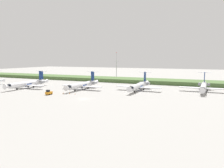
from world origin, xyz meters
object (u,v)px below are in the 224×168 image
at_px(regional_jet_fourth, 139,85).
at_px(safety_cone_mid_marker, 70,93).
at_px(antenna_mast, 116,68).
at_px(regional_jet_fifth, 204,86).
at_px(regional_jet_third, 83,84).
at_px(safety_cone_rear_marker, 75,94).
at_px(safety_cone_front_marker, 63,93).
at_px(baggage_tug, 49,93).
at_px(regional_jet_second, 28,83).

height_order(regional_jet_fourth, safety_cone_mid_marker, regional_jet_fourth).
bearing_deg(antenna_mast, regional_jet_fifth, -34.53).
bearing_deg(regional_jet_third, safety_cone_rear_marker, -71.30).
height_order(regional_jet_fifth, safety_cone_front_marker, regional_jet_fifth).
height_order(regional_jet_fifth, baggage_tug, regional_jet_fifth).
height_order(regional_jet_second, safety_cone_rear_marker, regional_jet_second).
relative_size(regional_jet_third, regional_jet_fourth, 1.00).
xyz_separation_m(baggage_tug, safety_cone_rear_marker, (10.22, 5.76, -0.73)).
bearing_deg(safety_cone_rear_marker, regional_jet_fifth, 32.28).
bearing_deg(regional_jet_third, safety_cone_front_marker, -92.14).
bearing_deg(regional_jet_third, regional_jet_fourth, 16.09).
relative_size(regional_jet_third, regional_jet_fifth, 1.00).
relative_size(baggage_tug, safety_cone_front_marker, 5.82).
bearing_deg(regional_jet_fifth, regional_jet_fourth, -163.10).
bearing_deg(safety_cone_mid_marker, regional_jet_fourth, 43.39).
height_order(regional_jet_second, regional_jet_fifth, same).
bearing_deg(regional_jet_fifth, safety_cone_mid_marker, -149.05).
xyz_separation_m(regional_jet_fourth, antenna_mast, (-35.90, 54.72, 6.31)).
xyz_separation_m(regional_jet_second, regional_jet_fourth, (58.94, 16.36, 0.00)).
height_order(baggage_tug, safety_cone_mid_marker, baggage_tug).
relative_size(antenna_mast, baggage_tug, 6.64).
height_order(regional_jet_fifth, safety_cone_mid_marker, regional_jet_fifth).
distance_m(regional_jet_second, antenna_mast, 74.99).
distance_m(regional_jet_third, safety_cone_front_marker, 16.97).
bearing_deg(safety_cone_front_marker, regional_jet_third, 87.86).
bearing_deg(safety_cone_front_marker, regional_jet_fourth, 40.67).
relative_size(regional_jet_third, safety_cone_rear_marker, 56.36).
relative_size(regional_jet_fourth, safety_cone_rear_marker, 56.36).
xyz_separation_m(regional_jet_second, safety_cone_mid_marker, (33.03, -8.13, -2.26)).
bearing_deg(regional_jet_fourth, regional_jet_third, -163.91).
distance_m(safety_cone_front_marker, safety_cone_mid_marker, 3.24).
bearing_deg(regional_jet_third, safety_cone_mid_marker, -81.02).
xyz_separation_m(safety_cone_front_marker, safety_cone_rear_marker, (6.12, 0.58, 0.00)).
xyz_separation_m(regional_jet_fourth, baggage_tug, (-33.22, -30.20, -1.53)).
distance_m(regional_jet_fifth, safety_cone_rear_marker, 63.03).
relative_size(regional_jet_third, antenna_mast, 1.46).
xyz_separation_m(baggage_tug, safety_cone_front_marker, (4.10, 5.18, -0.73)).
height_order(regional_jet_second, antenna_mast, antenna_mast).
bearing_deg(safety_cone_front_marker, baggage_tug, -128.35).
xyz_separation_m(regional_jet_fourth, safety_cone_rear_marker, (-22.99, -24.44, -2.26)).
bearing_deg(regional_jet_fifth, regional_jet_third, -163.49).
xyz_separation_m(regional_jet_third, safety_cone_mid_marker, (2.57, -16.28, -2.26)).
relative_size(regional_jet_second, regional_jet_fifth, 1.00).
xyz_separation_m(regional_jet_fourth, regional_jet_fifth, (30.27, 9.20, 0.00)).
bearing_deg(safety_cone_front_marker, antenna_mast, 94.86).
relative_size(regional_jet_third, safety_cone_mid_marker, 56.36).
xyz_separation_m(regional_jet_fifth, safety_cone_front_marker, (-59.38, -34.21, -2.26)).
relative_size(regional_jet_fourth, baggage_tug, 9.69).
height_order(regional_jet_third, baggage_tug, regional_jet_third).
bearing_deg(safety_cone_mid_marker, safety_cone_front_marker, -170.69).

